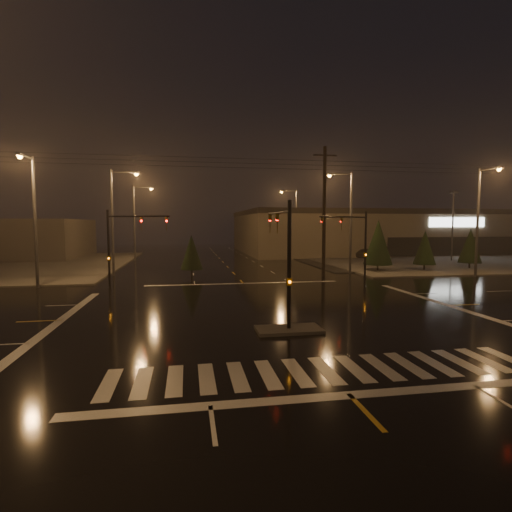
% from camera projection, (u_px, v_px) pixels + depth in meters
% --- Properties ---
extents(ground, '(140.00, 140.00, 0.00)m').
position_uv_depth(ground, '(271.00, 312.00, 22.28)').
color(ground, black).
rests_on(ground, ground).
extents(sidewalk_ne, '(36.00, 36.00, 0.12)m').
position_uv_depth(sidewalk_ne, '(433.00, 258.00, 56.85)').
color(sidewalk_ne, '#47453F').
rests_on(sidewalk_ne, ground).
extents(median_island, '(3.00, 1.60, 0.15)m').
position_uv_depth(median_island, '(289.00, 330.00, 18.35)').
color(median_island, '#47453F').
rests_on(median_island, ground).
extents(crosswalk, '(15.00, 2.60, 0.01)m').
position_uv_depth(crosswalk, '(326.00, 370.00, 13.44)').
color(crosswalk, beige).
rests_on(crosswalk, ground).
extents(stop_bar_near, '(16.00, 0.50, 0.01)m').
position_uv_depth(stop_bar_near, '(350.00, 395.00, 11.48)').
color(stop_bar_near, beige).
rests_on(stop_bar_near, ground).
extents(stop_bar_far, '(16.00, 0.50, 0.01)m').
position_uv_depth(stop_bar_far, '(243.00, 283.00, 33.09)').
color(stop_bar_far, beige).
rests_on(stop_bar_far, ground).
extents(parking_lot, '(50.00, 24.00, 0.08)m').
position_uv_depth(parking_lot, '(474.00, 259.00, 55.73)').
color(parking_lot, black).
rests_on(parking_lot, ground).
extents(retail_building, '(60.20, 28.30, 7.20)m').
position_uv_depth(retail_building, '(406.00, 230.00, 73.10)').
color(retail_building, '#665F49').
rests_on(retail_building, ground).
extents(signal_mast_median, '(0.25, 4.59, 6.00)m').
position_uv_depth(signal_mast_median, '(284.00, 249.00, 18.97)').
color(signal_mast_median, black).
rests_on(signal_mast_median, ground).
extents(signal_mast_ne, '(4.84, 1.86, 6.00)m').
position_uv_depth(signal_mast_ne, '(356.00, 237.00, 33.55)').
color(signal_mast_ne, black).
rests_on(signal_mast_ne, ground).
extents(signal_mast_nw, '(4.84, 1.86, 6.00)m').
position_uv_depth(signal_mast_nw, '(121.00, 239.00, 30.32)').
color(signal_mast_nw, black).
rests_on(signal_mast_nw, ground).
extents(streetlight_1, '(2.77, 0.32, 10.00)m').
position_uv_depth(streetlight_1, '(115.00, 215.00, 37.60)').
color(streetlight_1, '#38383A').
rests_on(streetlight_1, ground).
extents(streetlight_2, '(2.77, 0.32, 10.00)m').
position_uv_depth(streetlight_2, '(137.00, 217.00, 53.31)').
color(streetlight_2, '#38383A').
rests_on(streetlight_2, ground).
extents(streetlight_3, '(2.77, 0.32, 10.00)m').
position_uv_depth(streetlight_3, '(348.00, 215.00, 39.44)').
color(streetlight_3, '#38383A').
rests_on(streetlight_3, ground).
extents(streetlight_4, '(2.77, 0.32, 10.00)m').
position_uv_depth(streetlight_4, '(294.00, 218.00, 59.08)').
color(streetlight_4, '#38383A').
rests_on(streetlight_4, ground).
extents(streetlight_5, '(0.32, 2.77, 10.00)m').
position_uv_depth(streetlight_5, '(33.00, 212.00, 30.08)').
color(streetlight_5, '#38383A').
rests_on(streetlight_5, ground).
extents(streetlight_6, '(0.32, 2.77, 10.00)m').
position_uv_depth(streetlight_6, '(480.00, 214.00, 36.55)').
color(streetlight_6, '#38383A').
rests_on(streetlight_6, ground).
extents(utility_pole_1, '(2.20, 0.32, 12.00)m').
position_uv_depth(utility_pole_1, '(324.00, 211.00, 36.90)').
color(utility_pole_1, black).
rests_on(utility_pole_1, ground).
extents(conifer_0, '(2.99, 2.99, 5.37)m').
position_uv_depth(conifer_0, '(378.00, 242.00, 41.55)').
color(conifer_0, black).
rests_on(conifer_0, ground).
extents(conifer_1, '(2.29, 2.29, 4.28)m').
position_uv_depth(conifer_1, '(425.00, 247.00, 41.84)').
color(conifer_1, black).
rests_on(conifer_1, ground).
extents(conifer_2, '(2.42, 2.42, 4.48)m').
position_uv_depth(conifer_2, '(470.00, 245.00, 43.56)').
color(conifer_2, black).
rests_on(conifer_2, ground).
extents(conifer_3, '(2.07, 2.07, 3.93)m').
position_uv_depth(conifer_3, '(192.00, 252.00, 37.07)').
color(conifer_3, black).
rests_on(conifer_3, ground).
extents(car_parked, '(3.67, 4.90, 1.55)m').
position_uv_depth(car_parked, '(370.00, 254.00, 56.00)').
color(car_parked, black).
rests_on(car_parked, ground).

